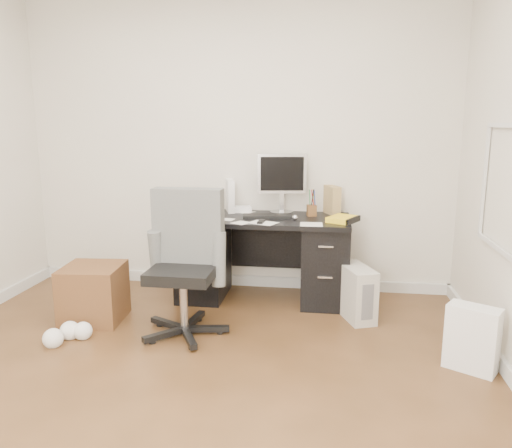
{
  "coord_description": "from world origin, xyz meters",
  "views": [
    {
      "loc": [
        0.85,
        -2.62,
        1.57
      ],
      "look_at": [
        0.3,
        1.2,
        0.78
      ],
      "focal_mm": 35.0,
      "sensor_mm": 36.0,
      "label": 1
    }
  ],
  "objects_px": {
    "lcd_monitor": "(282,183)",
    "keyboard": "(268,216)",
    "desk": "(263,256)",
    "wicker_basket": "(94,293)",
    "pc_tower": "(356,292)",
    "office_chair": "(183,265)"
  },
  "relations": [
    {
      "from": "lcd_monitor",
      "to": "keyboard",
      "type": "bearing_deg",
      "value": -123.47
    },
    {
      "from": "desk",
      "to": "keyboard",
      "type": "height_order",
      "value": "keyboard"
    },
    {
      "from": "keyboard",
      "to": "wicker_basket",
      "type": "xyz_separation_m",
      "value": [
        -1.33,
        -0.68,
        -0.54
      ]
    },
    {
      "from": "lcd_monitor",
      "to": "pc_tower",
      "type": "relative_size",
      "value": 1.29
    },
    {
      "from": "wicker_basket",
      "to": "lcd_monitor",
      "type": "bearing_deg",
      "value": 32.19
    },
    {
      "from": "keyboard",
      "to": "wicker_basket",
      "type": "bearing_deg",
      "value": -162.08
    },
    {
      "from": "office_chair",
      "to": "desk",
      "type": "bearing_deg",
      "value": 61.04
    },
    {
      "from": "keyboard",
      "to": "pc_tower",
      "type": "xyz_separation_m",
      "value": [
        0.76,
        -0.34,
        -0.55
      ]
    },
    {
      "from": "wicker_basket",
      "to": "desk",
      "type": "bearing_deg",
      "value": 28.49
    },
    {
      "from": "desk",
      "to": "pc_tower",
      "type": "bearing_deg",
      "value": -23.47
    },
    {
      "from": "lcd_monitor",
      "to": "office_chair",
      "type": "distance_m",
      "value": 1.32
    },
    {
      "from": "desk",
      "to": "lcd_monitor",
      "type": "distance_m",
      "value": 0.67
    },
    {
      "from": "pc_tower",
      "to": "keyboard",
      "type": "bearing_deg",
      "value": 135.15
    },
    {
      "from": "lcd_monitor",
      "to": "wicker_basket",
      "type": "distance_m",
      "value": 1.86
    },
    {
      "from": "pc_tower",
      "to": "wicker_basket",
      "type": "bearing_deg",
      "value": 168.5
    },
    {
      "from": "lcd_monitor",
      "to": "keyboard",
      "type": "height_order",
      "value": "lcd_monitor"
    },
    {
      "from": "desk",
      "to": "keyboard",
      "type": "distance_m",
      "value": 0.37
    },
    {
      "from": "desk",
      "to": "lcd_monitor",
      "type": "height_order",
      "value": "lcd_monitor"
    },
    {
      "from": "keyboard",
      "to": "office_chair",
      "type": "bearing_deg",
      "value": -131.44
    },
    {
      "from": "desk",
      "to": "pc_tower",
      "type": "xyz_separation_m",
      "value": [
        0.8,
        -0.35,
        -0.18
      ]
    },
    {
      "from": "desk",
      "to": "office_chair",
      "type": "bearing_deg",
      "value": -119.57
    },
    {
      "from": "desk",
      "to": "lcd_monitor",
      "type": "bearing_deg",
      "value": 54.99
    }
  ]
}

